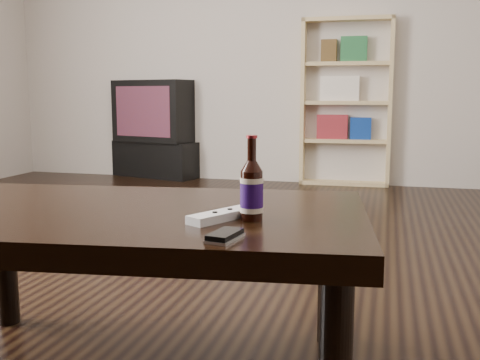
% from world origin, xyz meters
% --- Properties ---
extents(floor, '(5.00, 6.00, 0.01)m').
position_xyz_m(floor, '(0.00, 0.00, -0.01)').
color(floor, black).
rests_on(floor, ground).
extents(wall_back, '(5.00, 0.02, 2.70)m').
position_xyz_m(wall_back, '(0.00, 3.01, 1.35)').
color(wall_back, '#BFB4A9').
rests_on(wall_back, ground).
extents(tv_stand, '(0.95, 0.65, 0.34)m').
position_xyz_m(tv_stand, '(-1.10, 3.06, 0.17)').
color(tv_stand, black).
rests_on(tv_stand, floor).
extents(tv, '(0.88, 0.68, 0.58)m').
position_xyz_m(tv, '(-1.10, 3.06, 0.64)').
color(tv, black).
rests_on(tv, tv_stand).
extents(bookshelf, '(0.79, 0.37, 1.45)m').
position_xyz_m(bookshelf, '(0.68, 3.08, 0.75)').
color(bookshelf, tan).
rests_on(bookshelf, floor).
extents(coffee_table, '(1.36, 0.89, 0.48)m').
position_xyz_m(coffee_table, '(0.38, -0.66, 0.42)').
color(coffee_table, black).
rests_on(coffee_table, floor).
extents(beer_bottle, '(0.06, 0.06, 0.21)m').
position_xyz_m(beer_bottle, '(0.74, -0.71, 0.55)').
color(beer_bottle, black).
rests_on(beer_bottle, coffee_table).
extents(phone, '(0.07, 0.11, 0.02)m').
position_xyz_m(phone, '(0.72, -0.91, 0.49)').
color(phone, silver).
rests_on(phone, coffee_table).
extents(remote, '(0.14, 0.19, 0.02)m').
position_xyz_m(remote, '(0.66, -0.73, 0.49)').
color(remote, silver).
rests_on(remote, coffee_table).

